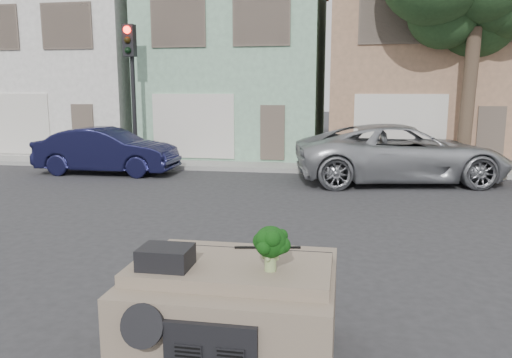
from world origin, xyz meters
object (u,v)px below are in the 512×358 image
(navy_sedan, at_px, (108,173))
(silver_pickup, at_px, (400,182))
(traffic_signal, at_px, (132,97))
(broccoli, at_px, (270,248))

(navy_sedan, xyz_separation_m, silver_pickup, (9.56, 0.06, 0.00))
(silver_pickup, xyz_separation_m, traffic_signal, (-9.28, 1.53, 2.55))
(silver_pickup, distance_m, broccoli, 11.56)
(navy_sedan, xyz_separation_m, broccoli, (7.19, -11.17, 1.34))
(traffic_signal, bearing_deg, silver_pickup, -9.38)
(navy_sedan, distance_m, broccoli, 13.35)
(silver_pickup, bearing_deg, navy_sedan, 79.44)
(silver_pickup, xyz_separation_m, broccoli, (-2.37, -11.23, 1.34))
(silver_pickup, bearing_deg, broccoli, 157.13)
(silver_pickup, bearing_deg, traffic_signal, 69.68)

